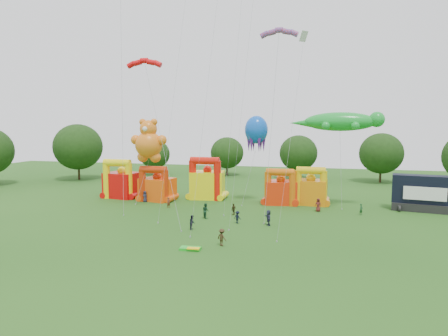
% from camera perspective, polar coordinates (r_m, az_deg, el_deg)
% --- Properties ---
extents(ground, '(160.00, 160.00, 0.00)m').
position_cam_1_polar(ground, '(36.71, -7.77, -12.91)').
color(ground, '#1F4E16').
rests_on(ground, ground).
extents(tree_ring, '(125.54, 127.66, 12.07)m').
position_cam_1_polar(tree_ring, '(36.18, -9.34, -2.99)').
color(tree_ring, '#352314').
rests_on(tree_ring, ground).
extents(bouncy_castle_0, '(5.68, 4.86, 6.44)m').
position_cam_1_polar(bouncy_castle_0, '(67.63, -14.46, -2.06)').
color(bouncy_castle_0, red).
rests_on(bouncy_castle_0, ground).
extents(bouncy_castle_1, '(5.65, 4.95, 5.60)m').
position_cam_1_polar(bouncy_castle_1, '(63.88, -9.59, -2.71)').
color(bouncy_castle_1, '#F5510D').
rests_on(bouncy_castle_1, ground).
extents(bouncy_castle_2, '(5.66, 4.74, 6.88)m').
position_cam_1_polar(bouncy_castle_2, '(64.57, -2.44, -2.11)').
color(bouncy_castle_2, yellow).
rests_on(bouncy_castle_2, ground).
extents(bouncy_castle_3, '(5.11, 4.34, 5.52)m').
position_cam_1_polar(bouncy_castle_3, '(60.81, 8.09, -3.16)').
color(bouncy_castle_3, red).
rests_on(bouncy_castle_3, ground).
extents(bouncy_castle_4, '(4.99, 4.13, 5.81)m').
position_cam_1_polar(bouncy_castle_4, '(61.36, 12.27, -3.06)').
color(bouncy_castle_4, orange).
rests_on(bouncy_castle_4, ground).
extents(stage_trailer, '(8.14, 4.24, 5.03)m').
position_cam_1_polar(stage_trailer, '(62.02, 26.45, -3.29)').
color(stage_trailer, black).
rests_on(stage_trailer, ground).
extents(teddy_bear_kite, '(5.88, 5.23, 12.98)m').
position_cam_1_polar(teddy_bear_kite, '(62.72, -10.87, 2.60)').
color(teddy_bear_kite, orange).
rests_on(teddy_bear_kite, ground).
extents(gecko_kite, '(13.20, 4.37, 13.87)m').
position_cam_1_polar(gecko_kite, '(59.69, 16.26, 5.44)').
color(gecko_kite, green).
rests_on(gecko_kite, ground).
extents(octopus_kite, '(3.53, 5.23, 13.39)m').
position_cam_1_polar(octopus_kite, '(60.40, 4.16, 2.26)').
color(octopus_kite, blue).
rests_on(octopus_kite, ground).
extents(parafoil_kites, '(26.10, 11.28, 31.38)m').
position_cam_1_polar(parafoil_kites, '(50.21, -8.74, 5.49)').
color(parafoil_kites, red).
rests_on(parafoil_kites, ground).
extents(diamond_kites, '(17.53, 17.23, 41.23)m').
position_cam_1_polar(diamond_kites, '(48.47, 0.32, 10.68)').
color(diamond_kites, '#E44C0A').
rests_on(diamond_kites, ground).
extents(folded_kite_bundle, '(2.06, 1.21, 0.31)m').
position_cam_1_polar(folded_kite_bundle, '(39.24, -4.77, -11.39)').
color(folded_kite_bundle, green).
rests_on(folded_kite_bundle, ground).
extents(spectator_0, '(0.96, 0.76, 1.71)m').
position_cam_1_polar(spectator_0, '(63.19, -11.23, -4.02)').
color(spectator_0, '#272B41').
rests_on(spectator_0, ground).
extents(spectator_1, '(0.59, 0.68, 1.57)m').
position_cam_1_polar(spectator_1, '(58.22, -7.92, -4.91)').
color(spectator_1, brown).
rests_on(spectator_1, ground).
extents(spectator_2, '(1.19, 1.22, 1.98)m').
position_cam_1_polar(spectator_2, '(51.46, -2.63, -6.11)').
color(spectator_2, '#183C24').
rests_on(spectator_2, ground).
extents(spectator_3, '(1.14, 0.97, 1.53)m').
position_cam_1_polar(spectator_3, '(48.90, 1.94, -7.04)').
color(spectator_3, black).
rests_on(spectator_3, ground).
extents(spectator_4, '(0.74, 0.98, 1.55)m').
position_cam_1_polar(spectator_4, '(53.25, 1.38, -5.92)').
color(spectator_4, '#362F15').
rests_on(spectator_4, ground).
extents(spectator_5, '(1.14, 1.82, 1.87)m').
position_cam_1_polar(spectator_5, '(48.17, 6.37, -7.07)').
color(spectator_5, '#2B2D49').
rests_on(spectator_5, ground).
extents(spectator_6, '(1.04, 0.83, 1.85)m').
position_cam_1_polar(spectator_6, '(56.77, 13.31, -5.17)').
color(spectator_6, '#581E19').
rests_on(spectator_6, ground).
extents(spectator_7, '(0.63, 0.66, 1.52)m').
position_cam_1_polar(spectator_7, '(56.34, 19.00, -5.60)').
color(spectator_7, '#1D4922').
rests_on(spectator_7, ground).
extents(spectator_8, '(0.72, 0.88, 1.68)m').
position_cam_1_polar(spectator_8, '(46.24, -4.54, -7.74)').
color(spectator_8, black).
rests_on(spectator_8, ground).
extents(spectator_9, '(1.29, 1.12, 1.73)m').
position_cam_1_polar(spectator_9, '(40.14, -0.31, -9.87)').
color(spectator_9, '#372916').
rests_on(spectator_9, ground).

